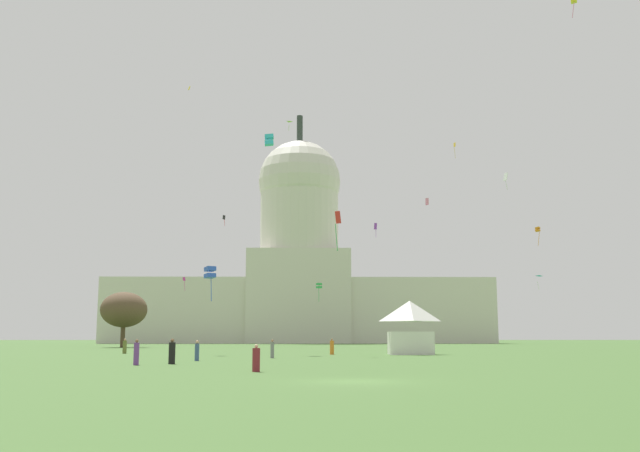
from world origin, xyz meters
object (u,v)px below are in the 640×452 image
capitol_building (299,274)px  kite_red_low (338,222)px  person_maroon_near_tree_east (256,359)px  kite_black_mid (224,218)px  tree_west_mid (124,310)px  person_black_edge_west (172,353)px  person_olive_back_left (125,347)px  kite_lime_high (289,124)px  kite_yellow_high_b (574,0)px  kite_violet_mid (376,227)px  kite_magenta_low (184,280)px  kite_gold_high (455,147)px  person_purple_deep_crowd (136,353)px  kite_green_low (319,286)px  kite_orange_mid (538,230)px  kite_cyan_mid (269,140)px  event_tent (410,327)px  person_denim_front_left (197,351)px  kite_blue_low (210,273)px  kite_yellow_high (189,88)px  kite_pink_low (427,202)px  kite_white_mid (506,178)px  person_orange_back_center (332,347)px  person_grey_mid_center (272,349)px  kite_turquoise_low (537,278)px

capitol_building → kite_red_low: size_ratio=26.99×
person_maroon_near_tree_east → kite_black_mid: kite_black_mid is taller
tree_west_mid → person_black_edge_west: bearing=-73.2°
kite_red_low → person_olive_back_left: bearing=31.1°
kite_black_mid → kite_lime_high: 44.93m
kite_black_mid → kite_yellow_high_b: (48.94, -78.55, 12.20)m
capitol_building → kite_violet_mid: 63.48m
person_black_edge_west → kite_magenta_low: kite_magenta_low is taller
kite_magenta_low → kite_gold_high: size_ratio=0.81×
person_black_edge_west → kite_lime_high: 146.31m
person_purple_deep_crowd → kite_green_low: kite_green_low is taller
capitol_building → kite_red_low: capitol_building is taller
kite_orange_mid → kite_green_low: (-37.93, 5.04, -9.45)m
person_black_edge_west → kite_cyan_mid: 39.15m
event_tent → person_denim_front_left: event_tent is taller
capitol_building → person_maroon_near_tree_east: size_ratio=75.44×
person_denim_front_left → kite_blue_low: (-1.61, 17.88, 7.75)m
kite_yellow_high → kite_violet_mid: (40.16, -2.64, -31.07)m
kite_pink_low → kite_white_mid: size_ratio=0.39×
person_orange_back_center → kite_green_low: kite_green_low is taller
person_olive_back_left → kite_cyan_mid: 28.66m
kite_yellow_high_b → person_grey_mid_center: bearing=131.5°
kite_violet_mid → kite_black_mid: kite_black_mid is taller
kite_green_low → kite_cyan_mid: bearing=43.6°
person_black_edge_west → kite_turquoise_low: 78.99m
person_maroon_near_tree_east → kite_red_low: size_ratio=0.36×
person_denim_front_left → kite_yellow_high_b: bearing=112.3°
kite_green_low → kite_lime_high: bearing=-121.1°
kite_yellow_high → kite_magenta_low: bearing=21.1°
person_denim_front_left → kite_yellow_high_b: 58.58m
kite_magenta_low → kite_white_mid: 97.27m
kite_green_low → kite_gold_high: bearing=-166.0°
person_orange_back_center → kite_yellow_high_b: bearing=10.7°
kite_orange_mid → kite_pink_low: (-25.64, -37.78, -2.38)m
kite_red_low → kite_yellow_high_b: (27.37, 4.90, 26.68)m
person_maroon_near_tree_east → kite_orange_mid: kite_orange_mid is taller
person_purple_deep_crowd → person_black_edge_west: bearing=163.8°
kite_magenta_low → kite_gold_high: 74.02m
person_olive_back_left → kite_green_low: size_ratio=0.51×
kite_yellow_high → kite_lime_high: (20.80, 35.62, 3.00)m
kite_black_mid → kite_magenta_low: bearing=-77.3°
person_maroon_near_tree_east → person_purple_deep_crowd: person_purple_deep_crowd is taller
event_tent → tree_west_mid: (-43.68, 51.15, 3.71)m
tree_west_mid → kite_turquoise_low: bearing=-11.6°
capitol_building → person_maroon_near_tree_east: bearing=-90.0°
person_maroon_near_tree_east → kite_red_low: bearing=-100.2°
person_denim_front_left → kite_violet_mid: bearing=161.7°
person_denim_front_left → kite_gold_high: bearing=154.4°
kite_black_mid → kite_pink_low: kite_black_mid is taller
kite_green_low → kite_white_mid: kite_white_mid is taller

